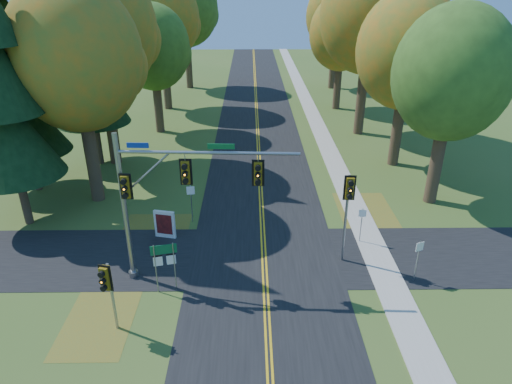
{
  "coord_description": "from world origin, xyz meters",
  "views": [
    {
      "loc": [
        -0.7,
        -19.02,
        13.92
      ],
      "look_at": [
        -0.42,
        3.54,
        3.2
      ],
      "focal_mm": 32.0,
      "sensor_mm": 36.0,
      "label": 1
    }
  ],
  "objects_px": {
    "route_sign_cluster": "(164,258)",
    "info_kiosk": "(165,224)",
    "east_signal_pole": "(348,198)",
    "traffic_mast": "(166,190)"
  },
  "relations": [
    {
      "from": "traffic_mast",
      "to": "info_kiosk",
      "type": "height_order",
      "value": "traffic_mast"
    },
    {
      "from": "east_signal_pole",
      "to": "route_sign_cluster",
      "type": "bearing_deg",
      "value": -163.55
    },
    {
      "from": "info_kiosk",
      "to": "traffic_mast",
      "type": "bearing_deg",
      "value": -61.6
    },
    {
      "from": "traffic_mast",
      "to": "east_signal_pole",
      "type": "distance_m",
      "value": 8.98
    },
    {
      "from": "route_sign_cluster",
      "to": "east_signal_pole",
      "type": "bearing_deg",
      "value": 1.09
    },
    {
      "from": "info_kiosk",
      "to": "route_sign_cluster",
      "type": "bearing_deg",
      "value": -66.38
    },
    {
      "from": "traffic_mast",
      "to": "east_signal_pole",
      "type": "height_order",
      "value": "traffic_mast"
    },
    {
      "from": "route_sign_cluster",
      "to": "info_kiosk",
      "type": "relative_size",
      "value": 1.54
    },
    {
      "from": "east_signal_pole",
      "to": "route_sign_cluster",
      "type": "relative_size",
      "value": 1.92
    },
    {
      "from": "east_signal_pole",
      "to": "info_kiosk",
      "type": "distance_m",
      "value": 10.7
    }
  ]
}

